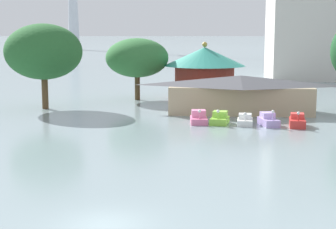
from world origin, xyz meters
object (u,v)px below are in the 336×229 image
Objects in this scene: pedal_boat_lime at (220,119)px; pedal_boat_lavender at (268,120)px; green_roof_pavilion at (204,70)px; pedal_boat_red at (297,121)px; shoreline_tree_tall_left at (44,52)px; boathouse at (240,93)px; shoreline_tree_mid at (137,58)px; pedal_boat_white at (245,120)px; pedal_boat_pink at (199,118)px.

pedal_boat_lavender reaches higher than pedal_boat_lime.
pedal_boat_lime is 18.97m from green_roof_pavilion.
shoreline_tree_tall_left is at bearing -103.27° from pedal_boat_red.
green_roof_pavilion is at bearing -173.95° from pedal_boat_lavender.
boathouse reaches higher than pedal_boat_red.
pedal_boat_red is at bearing -45.87° from shoreline_tree_mid.
pedal_boat_red is at bearing 87.29° from pedal_boat_white.
shoreline_tree_mid reaches higher than pedal_boat_pink.
pedal_boat_lavender is 0.29× the size of green_roof_pavilion.
green_roof_pavilion is at bearing -164.54° from pedal_boat_lime.
shoreline_tree_mid is at bearing 141.69° from boathouse.
shoreline_tree_tall_left reaches higher than pedal_boat_lime.
pedal_boat_lavender is at bearing 90.06° from pedal_boat_white.
pedal_boat_lime is 0.34× the size of shoreline_tree_mid.
pedal_boat_white is at bearing 91.46° from pedal_boat_lime.
pedal_boat_lavender is 25.14m from shoreline_tree_mid.
pedal_boat_red is 0.27× the size of green_roof_pavilion.
pedal_boat_white is 0.89× the size of pedal_boat_red.
shoreline_tree_tall_left is 13.69m from shoreline_tree_mid.
pedal_boat_pink is at bearing -94.19° from pedal_boat_white.
shoreline_tree_tall_left is (-21.04, 9.00, 6.39)m from pedal_boat_lime.
shoreline_tree_mid is (-8.88, 17.95, 5.23)m from pedal_boat_pink.
pedal_boat_red is at bearing 67.65° from pedal_boat_lavender.
pedal_boat_lime is 8.19m from boathouse.
pedal_boat_lime is 2.57m from pedal_boat_white.
pedal_boat_white is at bearing -89.30° from boathouse.
pedal_boat_lime reaches higher than pedal_boat_white.
pedal_boat_white is 8.20m from boathouse.
shoreline_tree_tall_left is (-19.18, -9.52, 2.73)m from green_roof_pavilion.
boathouse reaches higher than pedal_boat_lime.
boathouse is at bearing -142.96° from pedal_boat_red.
pedal_boat_lime is (2.14, -0.31, -0.01)m from pedal_boat_pink.
pedal_boat_pink is 18.58m from green_roof_pavilion.
pedal_boat_pink is at bearing -63.67° from shoreline_tree_mid.
boathouse is at bearing -68.50° from green_roof_pavilion.
shoreline_tree_tall_left is at bearing -153.59° from green_roof_pavilion.
pedal_boat_pink is 0.27× the size of green_roof_pavilion.
green_roof_pavilion is at bearing -162.88° from pedal_boat_white.
boathouse is (4.58, 7.32, 1.75)m from pedal_boat_pink.
green_roof_pavilion reaches higher than boathouse.
pedal_boat_pink is 9.85m from pedal_boat_red.
pedal_boat_lavender is at bearing -70.63° from green_roof_pavilion.
pedal_boat_lime is 0.97× the size of pedal_boat_red.
pedal_boat_white is (4.68, -0.68, -0.07)m from pedal_boat_pink.
shoreline_tree_mid is (-15.87, 18.79, 5.23)m from pedal_boat_lavender.
pedal_boat_lavender is 0.37× the size of shoreline_tree_mid.
pedal_boat_pink reaches higher than pedal_boat_white.
pedal_boat_pink is 1.03× the size of pedal_boat_lime.
shoreline_tree_tall_left reaches higher than green_roof_pavilion.
shoreline_tree_tall_left is at bearing -123.55° from pedal_boat_lavender.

